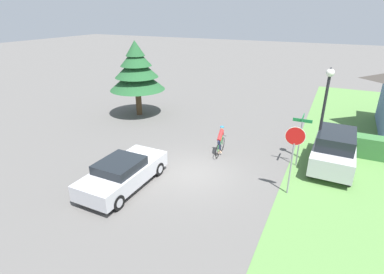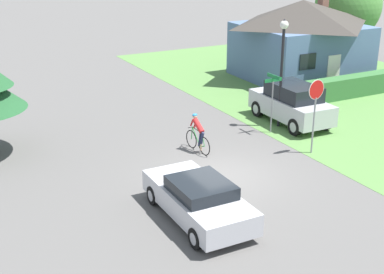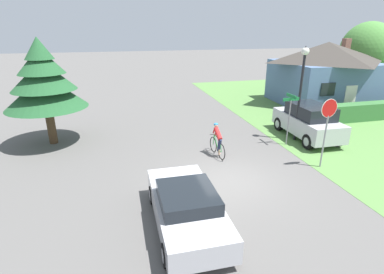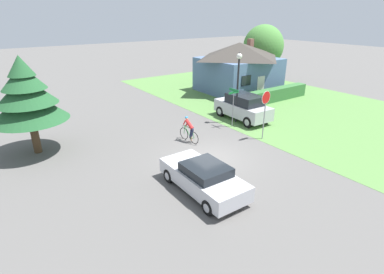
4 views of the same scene
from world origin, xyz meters
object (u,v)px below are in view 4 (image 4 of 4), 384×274
at_px(cyclist, 189,130).
at_px(conifer_tall_near, 26,96).
at_px(cottage_house, 239,66).
at_px(sedan_left_lane, 203,177).
at_px(stop_sign, 265,105).
at_px(deciduous_tree_right, 263,46).
at_px(street_name_sign, 233,101).
at_px(parked_suv_right, 243,107).
at_px(street_lamp, 238,76).

bearing_deg(cyclist, conifer_tall_near, 59.68).
relative_size(cottage_house, sedan_left_lane, 1.68).
height_order(cottage_house, stop_sign, cottage_house).
relative_size(cottage_house, deciduous_tree_right, 1.19).
xyz_separation_m(stop_sign, street_name_sign, (-0.03, 2.78, -0.36)).
xyz_separation_m(sedan_left_lane, parked_suv_right, (8.30, 6.05, 0.29)).
xyz_separation_m(cyclist, street_name_sign, (3.98, 0.43, 1.11)).
xyz_separation_m(cottage_house, sedan_left_lane, (-14.27, -12.92, -1.79)).
bearing_deg(street_name_sign, cottage_house, 44.74).
distance_m(sedan_left_lane, cyclist, 5.66).
distance_m(sedan_left_lane, deciduous_tree_right, 24.47).
relative_size(sedan_left_lane, street_name_sign, 1.67).
bearing_deg(cottage_house, sedan_left_lane, -136.85).
xyz_separation_m(sedan_left_lane, stop_sign, (6.71, 2.62, 1.54)).
distance_m(stop_sign, conifer_tall_near, 13.46).
distance_m(cottage_house, stop_sign, 12.78).
height_order(cyclist, street_name_sign, street_name_sign).
bearing_deg(parked_suv_right, cottage_house, -39.53).
bearing_deg(sedan_left_lane, parked_suv_right, -53.40).
height_order(cottage_house, street_name_sign, cottage_house).
bearing_deg(stop_sign, deciduous_tree_right, -141.78).
height_order(parked_suv_right, street_name_sign, street_name_sign).
relative_size(cottage_house, cyclist, 4.32).
bearing_deg(deciduous_tree_right, cyclist, -150.28).
relative_size(parked_suv_right, stop_sign, 1.46).
bearing_deg(cyclist, street_lamp, -83.92).
bearing_deg(parked_suv_right, street_lamp, 100.20).
bearing_deg(cottage_house, stop_sign, -125.26).
bearing_deg(cyclist, sedan_left_lane, 146.27).
bearing_deg(parked_suv_right, conifer_tall_near, 80.39).
distance_m(sedan_left_lane, stop_sign, 7.37).
bearing_deg(conifer_tall_near, cottage_house, 12.20).
bearing_deg(parked_suv_right, deciduous_tree_right, -51.27).
bearing_deg(sedan_left_lane, conifer_tall_near, 31.63).
bearing_deg(stop_sign, parked_suv_right, -119.72).
height_order(sedan_left_lane, conifer_tall_near, conifer_tall_near).
bearing_deg(street_lamp, stop_sign, -103.51).
height_order(sedan_left_lane, street_name_sign, street_name_sign).
height_order(cottage_house, street_lamp, cottage_house).
height_order(street_lamp, deciduous_tree_right, deciduous_tree_right).
bearing_deg(conifer_tall_near, parked_suv_right, -11.06).
bearing_deg(sedan_left_lane, cottage_house, -47.32).
relative_size(cottage_house, stop_sign, 2.44).
height_order(street_name_sign, conifer_tall_near, conifer_tall_near).
relative_size(sedan_left_lane, conifer_tall_near, 0.82).
relative_size(cyclist, deciduous_tree_right, 0.28).
relative_size(stop_sign, deciduous_tree_right, 0.49).
bearing_deg(street_lamp, parked_suv_right, 8.75).
bearing_deg(cottage_house, street_lamp, -133.04).
bearing_deg(deciduous_tree_right, street_name_sign, -144.42).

